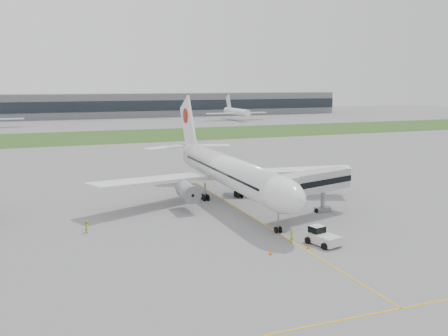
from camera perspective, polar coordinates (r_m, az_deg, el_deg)
name	(u,v)px	position (r m, az deg, el deg)	size (l,w,h in m)	color
ground	(237,208)	(82.98, 1.48, -4.57)	(600.00, 600.00, 0.00)	slate
apron_markings	(249,215)	(78.53, 2.87, -5.40)	(70.00, 70.00, 0.04)	gold
grass_strip	(120,136)	(197.82, -11.84, 3.59)	(600.00, 50.00, 0.02)	#2B5821
terminal_building	(89,106)	(306.07, -15.18, 6.87)	(320.00, 22.30, 14.00)	slate
airliner	(226,169)	(86.22, 0.27, -0.17)	(48.13, 53.95, 17.88)	white
pushback_tug	(322,236)	(65.77, 11.08, -7.67)	(3.76, 4.80, 2.22)	silver
jet_bridge	(309,183)	(77.67, 9.70, -1.73)	(14.90, 8.21, 7.09)	#ABABAE
safety_cone_left	(270,252)	(61.15, 5.32, -9.59)	(0.44, 0.44, 0.61)	#FF640D
safety_cone_right	(308,246)	(63.94, 9.58, -8.82)	(0.43, 0.43, 0.59)	#FF640D
ground_crew_near	(291,236)	(65.70, 7.70, -7.75)	(0.62, 0.41, 1.70)	#AACD22
ground_crew_far	(87,227)	(71.93, -15.37, -6.48)	(0.82, 0.64, 1.69)	#B6E926
distant_aircraft_right	(237,120)	(277.40, 1.44, 5.50)	(34.87, 30.77, 13.33)	white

